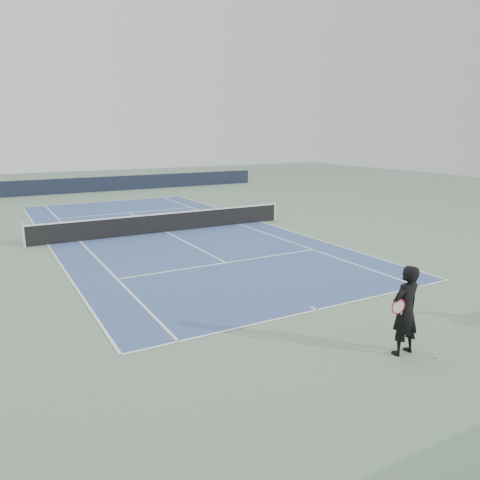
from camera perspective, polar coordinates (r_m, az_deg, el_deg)
ground at (r=23.36m, az=-9.00°, el=0.96°), size 80.00×80.00×0.00m
court_surface at (r=23.36m, az=-9.00°, el=0.97°), size 10.97×23.77×0.01m
tennis_net at (r=23.27m, az=-9.04°, el=2.17°), size 12.90×0.10×1.07m
windscreen_far at (r=40.36m, az=-17.97°, el=6.41°), size 30.00×0.25×1.20m
tennis_player at (r=10.96m, az=19.49°, el=-8.09°), size 0.85×0.59×2.04m
tennis_ball at (r=11.37m, az=22.78°, el=-13.03°), size 0.06×0.06×0.06m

